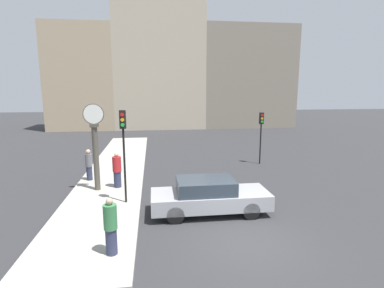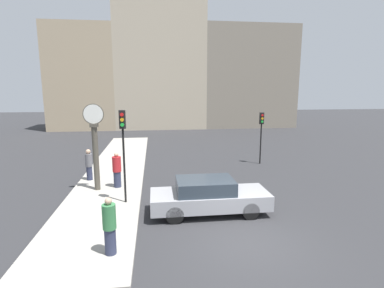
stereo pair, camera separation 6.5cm
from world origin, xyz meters
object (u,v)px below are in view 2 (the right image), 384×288
(pedestrian_green_hoodie, at_px, (110,226))
(pedestrian_grey_jacket, at_px, (89,165))
(street_clock, at_px, (95,146))
(traffic_light_far, at_px, (261,127))
(sedan_car, at_px, (208,196))
(traffic_light_near, at_px, (123,138))
(pedestrian_red_top, at_px, (117,170))

(pedestrian_green_hoodie, bearing_deg, pedestrian_grey_jacket, 105.61)
(street_clock, bearing_deg, traffic_light_far, 24.23)
(sedan_car, height_order, pedestrian_green_hoodie, pedestrian_green_hoodie)
(street_clock, bearing_deg, sedan_car, -32.86)
(pedestrian_green_hoodie, bearing_deg, sedan_car, 39.37)
(traffic_light_near, height_order, street_clock, street_clock)
(traffic_light_near, relative_size, traffic_light_far, 1.15)
(street_clock, relative_size, pedestrian_green_hoodie, 2.38)
(traffic_light_near, height_order, traffic_light_far, traffic_light_near)
(sedan_car, bearing_deg, pedestrian_green_hoodie, -140.63)
(traffic_light_near, distance_m, pedestrian_red_top, 2.96)
(traffic_light_far, relative_size, pedestrian_red_top, 1.96)
(traffic_light_near, xyz_separation_m, traffic_light_far, (8.34, 6.29, -0.49))
(street_clock, bearing_deg, traffic_light_near, -50.89)
(pedestrian_grey_jacket, xyz_separation_m, pedestrian_red_top, (1.63, -1.40, 0.02))
(sedan_car, distance_m, pedestrian_red_top, 5.28)
(sedan_car, bearing_deg, pedestrian_grey_jacket, 139.23)
(pedestrian_red_top, bearing_deg, street_clock, -163.83)
(street_clock, relative_size, pedestrian_grey_jacket, 2.48)
(street_clock, xyz_separation_m, pedestrian_red_top, (0.93, 0.27, -1.31))
(sedan_car, height_order, street_clock, street_clock)
(traffic_light_far, xyz_separation_m, pedestrian_green_hoodie, (-8.40, -10.46, -1.48))
(sedan_car, xyz_separation_m, traffic_light_far, (4.93, 7.61, 1.75))
(street_clock, distance_m, pedestrian_red_top, 1.63)
(pedestrian_grey_jacket, bearing_deg, pedestrian_green_hoodie, -74.39)
(sedan_car, relative_size, pedestrian_red_top, 2.69)
(street_clock, xyz_separation_m, pedestrian_grey_jacket, (-0.71, 1.67, -1.33))
(pedestrian_grey_jacket, height_order, pedestrian_green_hoodie, pedestrian_green_hoodie)
(pedestrian_grey_jacket, xyz_separation_m, pedestrian_green_hoodie, (2.15, -7.70, 0.02))
(traffic_light_near, height_order, pedestrian_grey_jacket, traffic_light_near)
(traffic_light_near, bearing_deg, sedan_car, -21.16)
(traffic_light_near, distance_m, traffic_light_far, 10.45)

